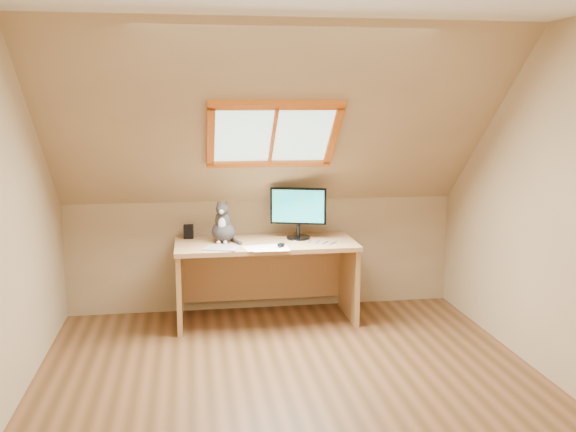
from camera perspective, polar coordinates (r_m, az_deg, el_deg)
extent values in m
plane|color=brown|center=(4.39, 0.56, -15.13)|extent=(3.50, 3.50, 0.00)
cube|color=tan|center=(2.36, 7.55, -6.52)|extent=(3.50, 0.02, 2.40)
cube|color=tan|center=(4.13, -24.14, -0.16)|extent=(0.02, 3.50, 2.40)
cube|color=tan|center=(4.64, 22.43, 1.01)|extent=(0.02, 3.50, 2.40)
cube|color=tan|center=(5.87, -2.20, -3.43)|extent=(3.50, 0.02, 1.00)
cube|color=tan|center=(4.94, -1.25, 8.10)|extent=(3.50, 1.56, 1.41)
cube|color=#B2E0CC|center=(5.02, -1.37, 7.33)|extent=(0.90, 0.53, 0.48)
cube|color=#DA5614|center=(5.02, -1.37, 7.33)|extent=(1.02, 0.64, 0.59)
cube|color=tan|center=(5.47, -2.00, -2.51)|extent=(1.53, 0.67, 0.04)
cube|color=tan|center=(5.52, -9.62, -6.27)|extent=(0.04, 0.60, 0.66)
cube|color=tan|center=(5.68, 5.43, -5.69)|extent=(0.04, 0.60, 0.66)
cube|color=tan|center=(5.85, -2.34, -5.20)|extent=(1.43, 0.03, 0.46)
cylinder|color=black|center=(5.59, 0.92, -1.93)|extent=(0.21, 0.21, 0.02)
cylinder|color=black|center=(5.58, 0.92, -1.27)|extent=(0.03, 0.03, 0.11)
cube|color=black|center=(5.54, 0.93, 0.91)|extent=(0.48, 0.18, 0.32)
cube|color=#007FD7|center=(5.51, 0.89, 0.87)|extent=(0.43, 0.14, 0.28)
ellipsoid|color=#3B3634|center=(5.48, -5.76, -1.39)|extent=(0.24, 0.28, 0.17)
ellipsoid|color=#3B3634|center=(5.45, -5.80, -0.39)|extent=(0.15, 0.15, 0.19)
ellipsoid|color=silver|center=(5.40, -5.88, -0.70)|extent=(0.07, 0.05, 0.11)
ellipsoid|color=#3B3634|center=(5.39, -5.88, 0.63)|extent=(0.12, 0.11, 0.10)
sphere|color=silver|center=(5.35, -5.94, 0.38)|extent=(0.04, 0.04, 0.04)
cone|color=#3B3634|center=(5.41, -6.20, 1.17)|extent=(0.06, 0.06, 0.06)
cone|color=#3B3634|center=(5.40, -5.52, 1.16)|extent=(0.06, 0.05, 0.06)
cube|color=black|center=(5.66, -8.84, -1.38)|extent=(0.09, 0.09, 0.12)
cube|color=#B2B2B7|center=(5.23, -5.92, -2.85)|extent=(0.32, 0.27, 0.01)
ellipsoid|color=black|center=(5.27, -0.62, -2.59)|extent=(0.10, 0.12, 0.03)
cube|color=white|center=(5.21, -1.87, -2.92)|extent=(0.33, 0.27, 0.00)
cube|color=white|center=(5.21, -1.87, -2.90)|extent=(0.32, 0.24, 0.00)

